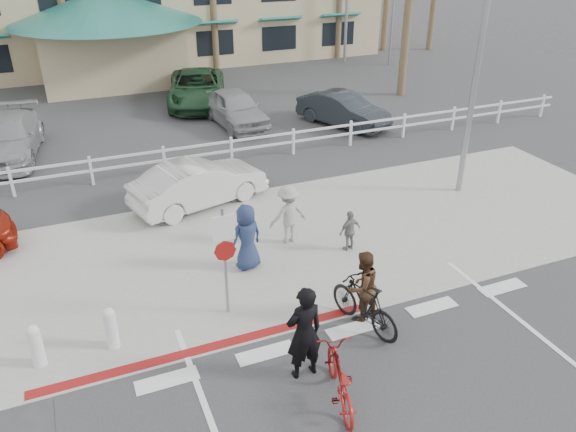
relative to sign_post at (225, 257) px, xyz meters
name	(u,v)px	position (x,y,z in m)	size (l,w,h in m)	color
ground	(367,347)	(2.30, -2.20, -1.45)	(140.00, 140.00, 0.00)	#333335
bike_path	(424,417)	(2.30, -4.20, -1.45)	(12.00, 16.00, 0.01)	#333335
sidewalk_plaza	(285,243)	(2.30, 2.30, -1.44)	(22.00, 7.00, 0.01)	gray
cross_street	(239,187)	(2.30, 6.30, -1.45)	(40.00, 5.00, 0.01)	#333335
parking_lot	(176,108)	(2.30, 15.80, -1.45)	(50.00, 16.00, 0.01)	#333335
curb_red	(210,347)	(-0.70, -1.00, -1.44)	(7.00, 0.25, 0.02)	maroon
rail_fence	(234,150)	(2.80, 8.30, -0.95)	(29.40, 0.16, 1.00)	silver
sign_post	(225,257)	(0.00, 0.00, 0.00)	(0.50, 0.10, 2.90)	gray
bollard_0	(111,328)	(-2.50, -0.20, -0.97)	(0.26, 0.26, 0.95)	silver
bollard_1	(36,346)	(-3.90, -0.20, -0.97)	(0.26, 0.26, 0.95)	silver
streetlight_0	(480,48)	(8.80, 3.30, 3.05)	(0.60, 2.00, 9.00)	gray
info_sign	(393,17)	(16.30, 19.80, 1.35)	(1.20, 0.16, 5.60)	navy
bike_red	(339,379)	(1.09, -3.25, -0.95)	(0.66, 1.89, 0.99)	maroon
rider_red	(304,333)	(0.77, -2.41, -0.45)	(0.73, 0.48, 1.99)	black
bike_black	(364,305)	(2.52, -1.60, -0.87)	(0.54, 1.92, 1.15)	black
rider_black	(362,286)	(2.63, -1.29, -0.63)	(0.80, 0.62, 1.65)	#412918
pedestrian_a	(288,215)	(2.44, 2.38, -0.63)	(1.06, 0.61, 1.65)	#9C9B92
pedestrian_child	(350,231)	(3.76, 1.37, -0.88)	(0.67, 0.28, 1.14)	gray
pedestrian_b	(247,237)	(1.00, 1.58, -0.59)	(0.84, 0.55, 1.72)	#1F2C4E
car_white_sedan	(199,184)	(0.81, 5.52, -0.76)	(1.46, 4.20, 1.38)	silver
lot_car_1	(7,138)	(-4.66, 12.07, -0.71)	(2.08, 5.12, 1.49)	gray
lot_car_2	(236,108)	(4.18, 12.41, -0.71)	(1.76, 4.37, 1.49)	gray
lot_car_3	(343,110)	(8.37, 10.63, -0.77)	(1.45, 4.15, 1.37)	#1F242A
lot_car_5	(197,88)	(3.44, 16.07, -0.67)	(2.58, 5.59, 1.55)	#1C3E24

